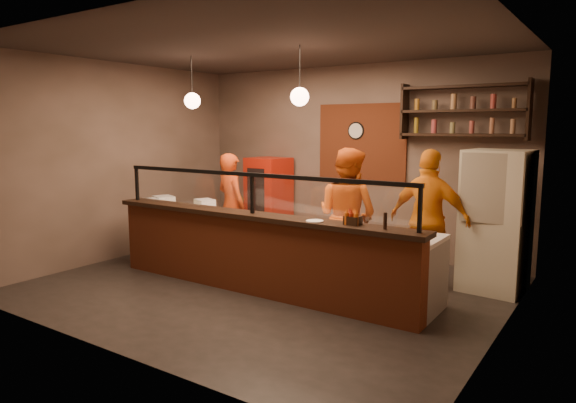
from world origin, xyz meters
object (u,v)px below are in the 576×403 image
Objects in this scene: cook_right at (429,219)px; fridge at (496,221)px; cook_left at (231,205)px; cook_mid at (347,216)px; wall_clock at (356,131)px; pepper_mill at (385,221)px; red_cooler at (269,201)px; condiment_caddy at (353,220)px; pizza_dough at (272,219)px.

fridge is at bearing -151.43° from cook_right.
cook_mid reaches higher than cook_left.
cook_mid is at bearing -67.02° from wall_clock.
cook_left is 9.44× the size of pepper_mill.
cook_left is 0.92× the size of cook_right.
red_cooler is (-2.32, 1.34, -0.14)m from cook_mid.
wall_clock is at bearing 122.10° from pepper_mill.
cook_right is 10.48× the size of condiment_caddy.
cook_right is at bearing 90.37° from pepper_mill.
red_cooler is 4.18m from pepper_mill.
condiment_caddy is (-0.40, -1.47, 0.17)m from cook_right.
wall_clock is 1.63× the size of pepper_mill.
cook_left is 0.92× the size of cook_mid.
fridge is 4.16m from red_cooler.
cook_right is at bearing -151.49° from cook_mid.
cook_mid is at bearing 24.15° from cook_right.
pepper_mill is (3.32, -1.34, 0.28)m from cook_left.
cook_right is 1.53m from pepper_mill.
cook_left is 3.31m from cook_right.
cook_right is (1.03, 0.39, -0.00)m from cook_mid.
cook_right is 3.85× the size of pizza_dough.
cook_mid reaches higher than fridge.
cook_left is at bearing 150.07° from pizza_dough.
wall_clock is 0.19× the size of red_cooler.
cook_left is 4.11m from fridge.
wall_clock is at bearing 16.58° from red_cooler.
fridge is 2.98m from pizza_dough.
pizza_dough is 2.65× the size of pepper_mill.
cook_mid reaches higher than pepper_mill.
condiment_caddy reaches higher than pizza_dough.
condiment_caddy is (0.63, -1.08, 0.17)m from cook_mid.
fridge is (4.08, 0.53, 0.07)m from cook_left.
pepper_mill is (1.04, -1.12, 0.21)m from cook_mid.
cook_left is 3.20m from condiment_caddy.
pepper_mill is at bearing 140.49° from cook_mid.
wall_clock reaches higher than fridge.
cook_left is at bearing -167.92° from fridge.
pizza_dough is at bearing -47.23° from red_cooler.
cook_right is 1.54m from condiment_caddy.
fridge is (0.77, 0.36, -0.00)m from cook_right.
wall_clock is 0.16× the size of cook_right.
cook_right is at bearing -150.10° from fridge.
wall_clock is 3.41m from pepper_mill.
condiment_caddy is at bearing 172.56° from cook_left.
cook_right reaches higher than fridge.
pizza_dough is 1.97m from pepper_mill.
cook_right reaches higher than pepper_mill.
condiment_caddy is at bearing -64.09° from wall_clock.
cook_right reaches higher than condiment_caddy.
cook_left is at bearing 155.86° from condiment_caddy.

